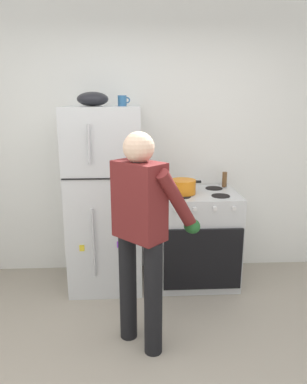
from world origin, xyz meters
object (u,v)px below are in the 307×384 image
Objects in this scene: coffee_mug at (122,101)px; stove_range at (197,238)px; person_cook at (143,224)px; red_pot at (183,187)px; mixing_bowl at (93,99)px; refrigerator at (105,199)px; pepper_mill at (224,179)px.

stove_range is at bearing -4.81° from coffee_mug.
person_cook is at bearing -81.24° from coffee_mug.
mixing_bowl is (-0.82, 0.05, 0.80)m from red_pot.
stove_range is 0.56m from red_pot.
red_pot is at bearing 65.91° from person_cook.
red_pot is at bearing -3.85° from refrigerator.
coffee_mug is (-0.15, 1.00, 0.83)m from person_cook.
refrigerator is 5.07× the size of red_pot.
refrigerator is 15.50× the size of coffee_mug.
mixing_bowl is (-0.26, -0.05, 0.02)m from coffee_mug.
pepper_mill is 0.54× the size of mixing_bowl.
stove_range is 1.66m from mixing_bowl.
refrigerator is 1.87× the size of stove_range.
mixing_bowl is (-1.28, -0.20, 0.79)m from pepper_mill.
stove_range is 0.66m from pepper_mill.
mixing_bowl is at bearing -169.22° from coffee_mug.
person_cook is 5.72× the size of mixing_bowl.
stove_range is 1.20m from person_cook.
person_cook is 4.67× the size of red_pot.
stove_range is at bearing 59.10° from person_cook.
person_cook is at bearing -126.86° from pepper_mill.
coffee_mug is (-0.56, 0.10, 0.79)m from red_pot.
person_cook is 1.44m from pepper_mill.
red_pot is 3.06× the size of coffee_mug.
red_pot is (0.74, -0.05, 0.13)m from refrigerator.
red_pot is (0.40, 0.90, 0.04)m from person_cook.
pepper_mill is at bearing 28.52° from red_pot.
coffee_mug is at bearing 10.78° from mixing_bowl.
stove_range is at bearing 13.92° from red_pot.
refrigerator is at bearing -170.52° from pepper_mill.
coffee_mug is at bearing 169.81° from red_pot.
coffee_mug reaches higher than person_cook.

